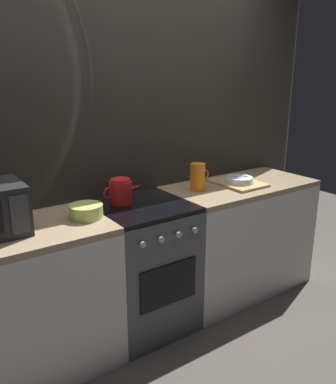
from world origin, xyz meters
The scene contains 9 objects.
ground_plane centered at (0.00, 0.00, 0.00)m, with size 8.00×8.00×0.00m, color #47423D.
back_wall centered at (0.00, 0.32, 1.20)m, with size 3.60×0.05×2.40m.
counter_left centered at (-0.90, 0.00, 0.45)m, with size 1.20×0.60×0.90m.
stove_unit centered at (0.00, 0.00, 0.45)m, with size 0.60×0.63×0.90m.
counter_right centered at (0.90, 0.00, 0.45)m, with size 1.20×0.60×0.90m.
kettle centered at (-0.10, 0.11, 0.98)m, with size 0.28×0.15×0.17m.
mixing_bowl centered at (-0.40, -0.02, 0.94)m, with size 0.20×0.20×0.08m, color #B7D166.
pitcher centered at (0.51, 0.05, 1.00)m, with size 0.16×0.11×0.20m.
dish_pile centered at (0.87, -0.01, 0.92)m, with size 0.30×0.40×0.07m.
Camera 1 is at (-1.26, -2.11, 1.72)m, focal length 36.77 mm.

